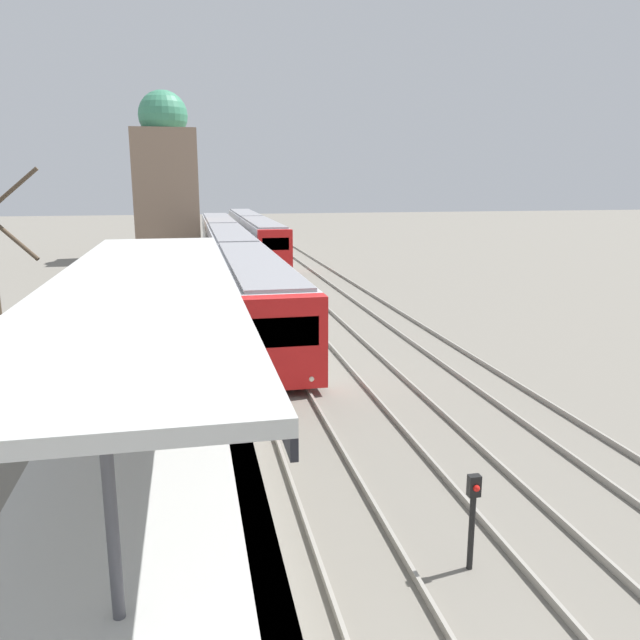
{
  "coord_description": "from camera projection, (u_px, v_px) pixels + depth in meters",
  "views": [
    {
      "loc": [
        -2.6,
        -2.97,
        6.29
      ],
      "look_at": [
        1.63,
        17.28,
        1.66
      ],
      "focal_mm": 35.0,
      "sensor_mm": 36.0,
      "label": 1
    }
  ],
  "objects": [
    {
      "name": "platform_canopy",
      "position": [
        146.0,
        280.0,
        14.56
      ],
      "size": [
        4.0,
        19.17,
        3.26
      ],
      "color": "beige",
      "rests_on": "station_platform"
    },
    {
      "name": "person_on_platform",
      "position": [
        194.0,
        351.0,
        16.53
      ],
      "size": [
        0.4,
        0.4,
        1.66
      ],
      "color": "#2D2D33",
      "rests_on": "station_platform"
    },
    {
      "name": "train_near",
      "position": [
        231.0,
        252.0,
        40.44
      ],
      "size": [
        2.53,
        46.94,
        3.14
      ],
      "color": "red",
      "rests_on": "ground_plane"
    },
    {
      "name": "train_far",
      "position": [
        253.0,
        231.0,
        58.39
      ],
      "size": [
        2.43,
        31.35,
        3.08
      ],
      "color": "red",
      "rests_on": "ground_plane"
    },
    {
      "name": "signal_post_near",
      "position": [
        473.0,
        511.0,
        10.12
      ],
      "size": [
        0.2,
        0.21,
        1.68
      ],
      "color": "black",
      "rests_on": "ground_plane"
    },
    {
      "name": "distant_domed_building",
      "position": [
        166.0,
        181.0,
        50.35
      ],
      "size": [
        5.01,
        5.01,
        13.27
      ],
      "color": "#89705B",
      "rests_on": "ground_plane"
    }
  ]
}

